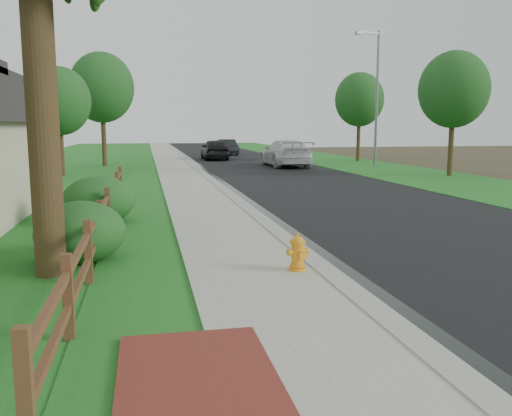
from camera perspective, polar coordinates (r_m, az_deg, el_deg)
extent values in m
plane|color=#3A341F|center=(7.17, 11.27, -12.73)|extent=(120.00, 120.00, 0.00)
cube|color=black|center=(41.85, -1.56, 5.03)|extent=(8.00, 90.00, 0.02)
cube|color=gray|center=(41.33, -7.32, 4.99)|extent=(0.40, 90.00, 0.12)
cube|color=black|center=(41.36, -6.84, 4.95)|extent=(0.50, 90.00, 0.00)
cube|color=gray|center=(41.25, -9.13, 4.93)|extent=(2.20, 90.00, 0.10)
cube|color=#1B6020|center=(41.22, -11.78, 4.83)|extent=(1.60, 90.00, 0.06)
cube|color=#1B6020|center=(41.56, -18.98, 4.56)|extent=(9.00, 90.00, 0.04)
cube|color=#1B6020|center=(43.58, 7.45, 5.12)|extent=(6.00, 90.00, 0.04)
cube|color=maroon|center=(5.74, -6.18, -17.60)|extent=(1.60, 2.40, 0.11)
cube|color=#452117|center=(4.71, -23.12, -17.75)|extent=(0.12, 0.12, 1.10)
cube|color=#452117|center=(6.91, -19.16, -9.03)|extent=(0.12, 0.12, 1.10)
cube|color=#452117|center=(9.22, -17.23, -4.57)|extent=(0.12, 0.12, 1.10)
cube|color=#452117|center=(11.56, -16.09, -1.91)|extent=(0.12, 0.12, 1.10)
cube|color=#452117|center=(13.92, -15.34, -0.14)|extent=(0.12, 0.12, 1.10)
cube|color=#452117|center=(16.29, -14.80, 1.11)|extent=(0.12, 0.12, 1.10)
cube|color=#452117|center=(18.67, -14.41, 2.04)|extent=(0.12, 0.12, 1.10)
cube|color=#452117|center=(21.06, -14.10, 2.76)|extent=(0.12, 0.12, 1.10)
cube|color=#452117|center=(5.83, -20.68, -13.48)|extent=(0.08, 2.35, 0.10)
cube|color=#452117|center=(5.69, -20.90, -9.74)|extent=(0.08, 2.35, 0.10)
cube|color=#452117|center=(8.08, -18.02, -7.17)|extent=(0.08, 2.35, 0.10)
cube|color=#452117|center=(7.99, -18.16, -4.40)|extent=(0.08, 2.35, 0.10)
cube|color=#452117|center=(10.40, -16.57, -3.63)|extent=(0.08, 2.35, 0.10)
cube|color=#452117|center=(10.33, -16.67, -1.46)|extent=(0.08, 2.35, 0.10)
cube|color=#452117|center=(12.75, -15.66, -1.39)|extent=(0.08, 2.35, 0.10)
cube|color=#452117|center=(12.69, -15.73, 0.39)|extent=(0.08, 2.35, 0.10)
cube|color=#452117|center=(15.12, -15.04, 0.16)|extent=(0.08, 2.35, 0.10)
cube|color=#452117|center=(15.07, -15.09, 1.66)|extent=(0.08, 2.35, 0.10)
cube|color=#452117|center=(17.49, -14.58, 1.28)|extent=(0.08, 2.35, 0.10)
cube|color=#452117|center=(17.45, -14.63, 2.58)|extent=(0.08, 2.35, 0.10)
cube|color=#452117|center=(19.88, -14.23, 2.14)|extent=(0.08, 2.35, 0.10)
cube|color=#452117|center=(19.84, -14.27, 3.29)|extent=(0.08, 2.35, 0.10)
cylinder|color=#332515|center=(9.78, -21.54, 8.95)|extent=(0.52, 0.52, 5.50)
cylinder|color=orange|center=(9.55, 4.36, -6.37)|extent=(0.30, 0.30, 0.05)
cylinder|color=orange|center=(9.49, 4.38, -4.96)|extent=(0.21, 0.21, 0.47)
cylinder|color=orange|center=(9.53, 4.37, -6.00)|extent=(0.25, 0.25, 0.04)
cylinder|color=orange|center=(9.44, 4.40, -3.58)|extent=(0.28, 0.28, 0.04)
ellipsoid|color=orange|center=(9.43, 4.40, -3.48)|extent=(0.22, 0.22, 0.17)
cylinder|color=orange|center=(9.41, 4.40, -2.84)|extent=(0.05, 0.05, 0.06)
cylinder|color=orange|center=(9.37, 4.80, -4.97)|extent=(0.16, 0.14, 0.13)
cylinder|color=orange|center=(9.40, 3.58, -4.69)|extent=(0.14, 0.13, 0.11)
cylinder|color=orange|center=(9.55, 5.17, -4.49)|extent=(0.14, 0.13, 0.11)
imported|color=silver|center=(35.39, 3.11, 5.79)|extent=(2.44, 5.92, 1.71)
imported|color=black|center=(42.81, -4.36, 6.19)|extent=(2.00, 4.80, 1.62)
imported|color=black|center=(49.91, -3.04, 6.42)|extent=(1.56, 4.31, 1.41)
cylinder|color=slate|center=(36.17, 12.60, 11.05)|extent=(0.17, 0.17, 8.56)
cube|color=slate|center=(36.08, 11.89, 17.61)|extent=(1.66, 0.66, 0.11)
cube|color=slate|center=(35.51, 10.81, 17.63)|extent=(0.56, 0.37, 0.17)
ellipsoid|color=brown|center=(11.17, -17.77, -3.39)|extent=(1.19, 0.99, 0.70)
ellipsoid|color=#193F16|center=(10.83, -18.00, -2.44)|extent=(2.26, 2.26, 1.19)
ellipsoid|color=#193F16|center=(14.93, -16.25, 0.76)|extent=(2.07, 2.07, 1.29)
cylinder|color=#332515|center=(29.84, -19.79, 6.36)|extent=(0.23, 0.23, 3.40)
ellipsoid|color=#193F16|center=(29.85, -20.01, 10.55)|extent=(3.18, 3.18, 3.49)
cylinder|color=#332515|center=(30.16, 19.86, 6.87)|extent=(0.27, 0.27, 3.92)
ellipsoid|color=#193F16|center=(30.21, 20.11, 11.64)|extent=(3.58, 3.58, 3.94)
cylinder|color=#332515|center=(36.99, -15.75, 7.69)|extent=(0.30, 0.30, 4.45)
ellipsoid|color=#193F16|center=(37.07, -15.93, 12.10)|extent=(4.10, 4.10, 4.52)
cylinder|color=#332515|center=(41.44, 10.74, 7.60)|extent=(0.27, 0.27, 4.00)
ellipsoid|color=#193F16|center=(41.48, 10.84, 11.15)|extent=(3.62, 3.62, 3.98)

